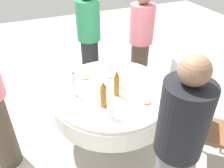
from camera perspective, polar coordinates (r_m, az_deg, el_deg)
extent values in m
plane|color=#B7B2A8|center=(3.08, 0.00, -12.46)|extent=(10.00, 10.00, 0.00)
cylinder|color=white|center=(2.60, 0.00, -1.53)|extent=(1.32, 1.32, 0.04)
cylinder|color=white|center=(2.68, 0.00, -3.78)|extent=(1.35, 1.35, 0.22)
cylinder|color=slate|center=(2.91, 0.00, -9.22)|extent=(0.14, 0.14, 0.48)
cylinder|color=slate|center=(3.07, 0.00, -12.27)|extent=(0.56, 0.56, 0.03)
cylinder|color=#8C5619|center=(2.44, 1.14, -0.51)|extent=(0.06, 0.06, 0.23)
cone|color=#8C5619|center=(2.35, 1.18, 2.55)|extent=(0.05, 0.05, 0.08)
cylinder|color=silver|center=(2.33, 1.19, 3.49)|extent=(0.02, 0.02, 0.01)
cylinder|color=silver|center=(2.46, -9.15, -0.73)|extent=(0.06, 0.06, 0.22)
cone|color=silver|center=(2.39, -9.44, 1.93)|extent=(0.05, 0.05, 0.05)
cylinder|color=red|center=(2.37, -9.51, 2.59)|extent=(0.02, 0.02, 0.01)
cylinder|color=#8C5619|center=(2.28, -2.11, -3.11)|extent=(0.07, 0.07, 0.24)
cone|color=#8C5619|center=(2.20, -2.19, -0.11)|extent=(0.06, 0.06, 0.05)
cylinder|color=silver|center=(2.18, -2.21, 0.60)|extent=(0.02, 0.02, 0.01)
cylinder|color=white|center=(2.23, -0.08, -8.10)|extent=(0.06, 0.06, 0.00)
cylinder|color=white|center=(2.20, -0.09, -7.46)|extent=(0.01, 0.01, 0.06)
cylinder|color=white|center=(2.16, -0.09, -6.08)|extent=(0.08, 0.08, 0.08)
cylinder|color=maroon|center=(2.17, -0.09, -6.51)|extent=(0.06, 0.06, 0.03)
cylinder|color=white|center=(2.96, -0.84, 3.76)|extent=(0.06, 0.06, 0.00)
cylinder|color=white|center=(2.94, -0.85, 4.33)|extent=(0.01, 0.01, 0.06)
cylinder|color=white|center=(2.91, -0.86, 5.44)|extent=(0.07, 0.07, 0.06)
cylinder|color=gold|center=(2.92, -0.86, 5.12)|extent=(0.06, 0.06, 0.03)
cylinder|color=white|center=(2.63, 1.68, -0.59)|extent=(0.06, 0.06, 0.00)
cylinder|color=white|center=(2.61, 1.70, 0.09)|extent=(0.01, 0.01, 0.07)
cylinder|color=white|center=(2.57, 1.73, 1.44)|extent=(0.07, 0.07, 0.08)
cylinder|color=gold|center=(2.58, 1.72, 1.04)|extent=(0.06, 0.06, 0.03)
cylinder|color=white|center=(2.77, -6.60, 1.29)|extent=(0.24, 0.24, 0.02)
ellipsoid|color=tan|center=(2.76, -6.62, 1.60)|extent=(0.11, 0.10, 0.02)
cylinder|color=white|center=(2.77, -0.69, 1.61)|extent=(0.22, 0.22, 0.02)
ellipsoid|color=tan|center=(2.76, -0.69, 1.93)|extent=(0.10, 0.09, 0.02)
cylinder|color=white|center=(2.40, 8.47, -4.70)|extent=(0.21, 0.21, 0.02)
ellipsoid|color=tan|center=(2.39, 8.50, -4.36)|extent=(0.10, 0.09, 0.02)
cube|color=silver|center=(2.81, 8.70, 1.51)|extent=(0.04, 0.18, 0.00)
cube|color=silver|center=(2.63, 9.60, -1.05)|extent=(0.15, 0.13, 0.00)
cube|color=silver|center=(2.58, -3.10, -1.30)|extent=(0.18, 0.05, 0.00)
cylinder|color=#4C3F33|center=(2.74, -25.57, -10.52)|extent=(0.26, 0.26, 0.92)
cylinder|color=#26262B|center=(3.71, -5.24, 4.76)|extent=(0.26, 0.26, 0.85)
cylinder|color=#2D8C59|center=(3.42, -5.87, 15.17)|extent=(0.34, 0.34, 0.56)
cylinder|color=#4C3F33|center=(3.66, 6.55, 4.08)|extent=(0.26, 0.26, 0.84)
cylinder|color=#D8727F|center=(3.36, 7.33, 14.29)|extent=(0.34, 0.34, 0.54)
cylinder|color=black|center=(1.65, 16.98, -8.35)|extent=(0.34, 0.34, 0.57)
sphere|color=#8C664C|center=(1.43, 19.51, 3.13)|extent=(0.20, 0.20, 0.20)
cube|color=brown|center=(2.72, 23.63, -10.58)|extent=(0.56, 0.56, 0.04)
cube|color=brown|center=(2.56, 20.75, -6.57)|extent=(0.30, 0.33, 0.42)
cylinder|color=gray|center=(3.03, 25.75, -12.10)|extent=(0.03, 0.03, 0.43)
cylinder|color=gray|center=(2.74, 18.94, -15.95)|extent=(0.03, 0.03, 0.43)
cylinder|color=gray|center=(2.98, 19.29, -11.09)|extent=(0.03, 0.03, 0.43)
cube|color=#99999E|center=(3.21, 18.28, -1.62)|extent=(0.42, 0.42, 0.04)
cube|color=#99999E|center=(3.00, 16.21, 0.93)|extent=(0.06, 0.40, 0.42)
cylinder|color=gray|center=(3.35, 21.57, -5.90)|extent=(0.03, 0.03, 0.43)
cylinder|color=gray|center=(3.55, 18.28, -2.65)|extent=(0.03, 0.03, 0.43)
cylinder|color=gray|center=(3.16, 16.75, -7.42)|extent=(0.03, 0.03, 0.43)
cylinder|color=gray|center=(3.37, 13.59, -3.88)|extent=(0.03, 0.03, 0.43)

